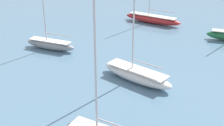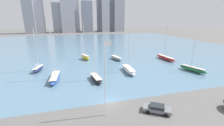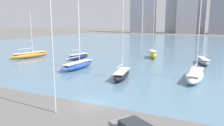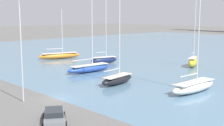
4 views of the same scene
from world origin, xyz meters
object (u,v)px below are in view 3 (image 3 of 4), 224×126
at_px(sailboat_navy, 79,56).
at_px(sailboat_yellow, 153,54).
at_px(sailboat_blue, 78,65).
at_px(sailboat_white, 195,75).
at_px(sailboat_black, 122,74).
at_px(sailboat_gray, 203,61).
at_px(flag_pole, 53,44).
at_px(sailboat_orange, 30,55).

bearing_deg(sailboat_navy, sailboat_yellow, 46.95).
xyz_separation_m(sailboat_navy, sailboat_blue, (6.06, -9.43, -0.09)).
relative_size(sailboat_yellow, sailboat_white, 0.96).
distance_m(sailboat_black, sailboat_gray, 23.28).
bearing_deg(sailboat_gray, sailboat_blue, -160.72).
distance_m(sailboat_white, sailboat_gray, 15.83).
relative_size(sailboat_yellow, sailboat_blue, 1.03).
distance_m(flag_pole, sailboat_black, 17.37).
height_order(sailboat_navy, sailboat_blue, sailboat_blue).
bearing_deg(flag_pole, sailboat_orange, 139.18).
xyz_separation_m(sailboat_blue, sailboat_orange, (-19.72, 6.47, -0.03)).
relative_size(flag_pole, sailboat_gray, 1.41).
bearing_deg(sailboat_black, sailboat_blue, 153.94).
distance_m(sailboat_gray, sailboat_blue, 28.50).
xyz_separation_m(sailboat_gray, sailboat_orange, (-42.98, -10.01, 0.01)).
height_order(sailboat_yellow, sailboat_navy, sailboat_yellow).
relative_size(sailboat_gray, sailboat_blue, 0.64).
bearing_deg(sailboat_orange, sailboat_blue, -1.78).
distance_m(sailboat_yellow, sailboat_navy, 19.80).
relative_size(sailboat_black, sailboat_gray, 1.46).
height_order(sailboat_yellow, sailboat_white, sailboat_white).
bearing_deg(sailboat_black, flag_pole, -101.99).
bearing_deg(sailboat_navy, sailboat_orange, -153.64).
bearing_deg(sailboat_navy, flag_pole, -46.28).
distance_m(sailboat_blue, sailboat_orange, 20.76).
distance_m(sailboat_black, sailboat_white, 12.21).
bearing_deg(sailboat_yellow, sailboat_white, -80.14).
distance_m(sailboat_black, sailboat_orange, 32.61).
relative_size(sailboat_yellow, sailboat_navy, 1.11).
xyz_separation_m(sailboat_white, sailboat_navy, (-28.86, 8.78, 0.02)).
relative_size(flag_pole, sailboat_white, 0.83).
height_order(sailboat_black, sailboat_orange, sailboat_black).
relative_size(flag_pole, sailboat_yellow, 0.87).
height_order(sailboat_black, sailboat_yellow, sailboat_yellow).
height_order(flag_pole, sailboat_gray, flag_pole).
distance_m(sailboat_navy, sailboat_gray, 30.15).
bearing_deg(sailboat_orange, sailboat_black, -1.44).
xyz_separation_m(sailboat_white, sailboat_orange, (-42.53, 5.81, -0.10)).
bearing_deg(sailboat_blue, sailboat_gray, 38.48).
relative_size(sailboat_black, sailboat_blue, 0.92).
bearing_deg(sailboat_black, sailboat_white, 11.04).
xyz_separation_m(sailboat_black, sailboat_orange, (-31.04, 9.97, -0.03)).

